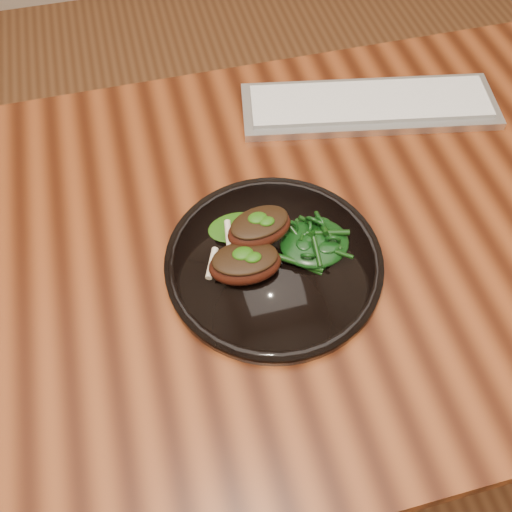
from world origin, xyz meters
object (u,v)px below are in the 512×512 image
Objects in this scene: plate at (274,262)px; desk at (255,271)px; keyboard at (369,105)px; lamb_chop_front at (245,263)px; greens_heap at (315,240)px.

desk is at bearing 105.41° from plate.
plate is at bearing -132.08° from keyboard.
desk is 14.79× the size of lamb_chop_front.
lamb_chop_front is (-0.03, -0.06, 0.12)m from desk.
lamb_chop_front reaches higher than plate.
desk is 0.11m from plate.
greens_heap is (0.11, 0.02, -0.01)m from lamb_chop_front.
desk is 16.12× the size of greens_heap.
desk is at bearing -139.44° from keyboard.
plate is (0.01, -0.05, 0.09)m from desk.
plate is 0.37m from keyboard.
desk is 0.15m from greens_heap.
desk is 5.18× the size of plate.
desk is 0.36m from keyboard.
keyboard is (0.19, 0.27, -0.02)m from greens_heap.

